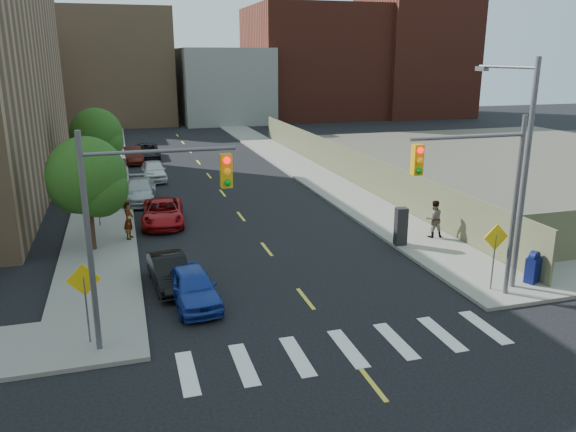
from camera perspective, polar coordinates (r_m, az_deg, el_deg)
ground at (r=15.48m, az=11.75°, el=-20.05°), size 160.00×160.00×0.00m
sidewalk_nw at (r=53.15m, az=-17.95°, el=5.52°), size 3.50×73.00×0.15m
sidewalk_ne at (r=54.96m, az=-1.52°, el=6.61°), size 3.50×73.00×0.15m
fence_north at (r=42.72m, az=5.63°, el=5.43°), size 0.12×44.00×2.50m
gravel_lot at (r=54.13m, az=23.20°, el=5.13°), size 36.00×42.00×0.06m
bg_bldg_midwest at (r=82.89m, az=-16.88°, el=14.28°), size 14.00×16.00×15.00m
bg_bldg_center at (r=82.23m, az=-6.70°, el=13.08°), size 12.00×16.00×10.00m
bg_bldg_east at (r=87.59m, az=2.38°, el=15.31°), size 18.00×18.00×16.00m
bg_bldg_fareast at (r=92.22m, az=12.62°, el=15.61°), size 14.00×16.00×18.00m
smokestack at (r=94.34m, az=15.06°, el=18.50°), size 1.80×1.80×28.00m
signal_nw at (r=17.46m, az=-14.89°, el=0.52°), size 4.59×0.30×7.00m
signal_ne at (r=21.37m, az=19.11°, el=2.95°), size 4.59×0.30×7.00m
streetlight_ne at (r=23.27m, az=22.47°, el=5.37°), size 0.25×3.70×9.00m
warn_sign_nw at (r=18.80m, az=-19.96°, el=-6.98°), size 1.06×0.06×2.83m
warn_sign_ne at (r=23.11m, az=20.30°, el=-2.75°), size 1.06×0.06×2.83m
warn_sign_midwest at (r=31.70m, az=-18.83°, el=2.31°), size 1.06×0.06×2.83m
tree_west_near at (r=27.53m, az=-19.75°, el=3.42°), size 3.66×3.64×5.52m
tree_west_far at (r=42.32m, az=-18.87°, el=7.61°), size 3.66×3.64×5.52m
parked_car_blue at (r=21.49m, az=-9.67°, el=-7.08°), size 1.96×4.15×1.37m
parked_car_black at (r=23.22m, az=-11.94°, el=-5.55°), size 1.70×3.97×1.27m
parked_car_red at (r=31.81m, az=-12.60°, el=0.37°), size 2.62×5.00×1.34m
parked_car_silver at (r=37.07m, az=-14.88°, el=2.48°), size 2.48×5.07×1.42m
parked_car_white at (r=43.30m, az=-13.49°, el=4.51°), size 1.81×4.34×1.47m
parked_car_maroon at (r=50.72m, az=-15.50°, el=5.97°), size 1.81×4.37×1.41m
parked_car_grey at (r=52.98m, az=-14.16°, el=6.43°), size 2.28×4.81×1.33m
mailbox at (r=24.78m, az=23.63°, el=-4.79°), size 0.67×0.60×1.35m
payphone at (r=27.65m, az=11.39°, el=-1.04°), size 0.59×0.50×1.85m
pedestrian_west at (r=29.12m, az=-15.88°, el=-0.41°), size 0.65×0.80×1.91m
pedestrian_east at (r=29.20m, az=14.59°, el=-0.28°), size 1.03×0.85×1.91m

